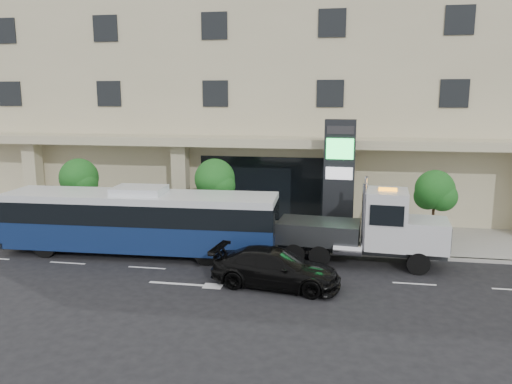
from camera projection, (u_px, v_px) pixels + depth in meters
ground at (238, 262)px, 23.98m from camera, size 120.00×120.00×0.00m
sidewalk at (255, 233)px, 28.81m from camera, size 120.00×6.00×0.15m
curb at (245, 248)px, 25.90m from camera, size 120.00×0.30×0.15m
convention_center at (279, 67)px, 37.02m from camera, size 60.00×17.60×20.00m
tree_left at (79, 180)px, 28.52m from camera, size 2.27×2.20×4.22m
tree_mid at (215, 182)px, 27.16m from camera, size 2.28×2.20×4.38m
tree_right at (435, 193)px, 25.31m from camera, size 2.10×2.00×4.04m
city_bus at (141, 220)px, 24.93m from camera, size 13.72×3.30×3.46m
tow_truck at (369, 230)px, 23.49m from camera, size 8.93×2.79×4.05m
black_sedan at (276, 268)px, 20.85m from camera, size 5.67×2.91×1.57m
signage_pylon at (339, 180)px, 26.70m from camera, size 1.65×0.69×6.51m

